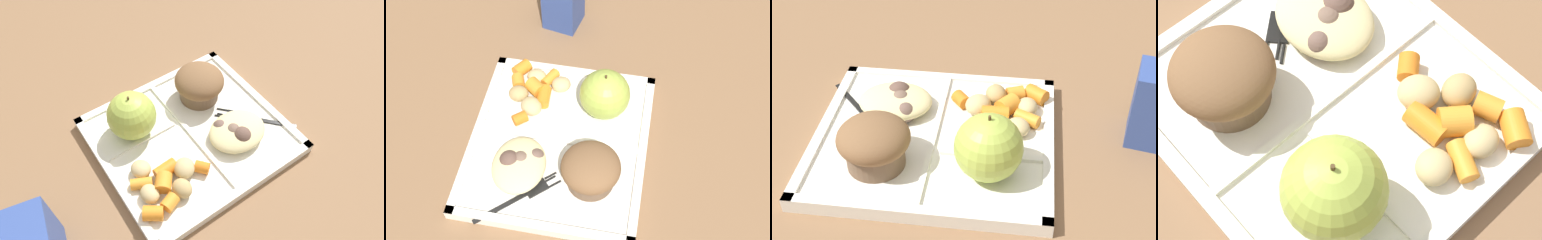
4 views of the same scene
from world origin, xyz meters
TOP-DOWN VIEW (x-y plane):
  - ground at (0.00, 0.00)m, footprint 6.00×6.00m
  - lunch_tray at (-0.00, 0.00)m, footprint 0.32×0.29m
  - green_apple at (-0.08, 0.06)m, footprint 0.09×0.09m
  - bran_muffin at (0.06, 0.06)m, footprint 0.09×0.09m
  - carrot_slice_near_corner at (-0.03, -0.07)m, footprint 0.03×0.03m
  - carrot_slice_edge at (-0.12, -0.04)m, footprint 0.04×0.03m
  - carrot_slice_small at (-0.08, -0.04)m, footprint 0.04×0.03m
  - carrot_slice_diagonal at (-0.09, -0.06)m, footprint 0.04×0.04m
  - carrot_slice_large at (-0.10, -0.09)m, footprint 0.03×0.03m
  - carrot_slice_tilted at (-0.13, -0.10)m, footprint 0.04×0.04m
  - potato_chunk_browned at (-0.11, -0.02)m, footprint 0.04×0.04m
  - potato_chunk_wedge at (-0.05, -0.06)m, footprint 0.05×0.05m
  - potato_chunk_golden at (-0.12, -0.06)m, footprint 0.03×0.04m
  - potato_chunk_small at (-0.08, -0.09)m, footprint 0.03×0.04m
  - egg_noodle_pile at (0.06, -0.05)m, footprint 0.10×0.09m
  - meatball_back at (0.04, -0.03)m, footprint 0.03×0.03m
  - meatball_side at (0.06, -0.07)m, footprint 0.04×0.04m
  - meatball_center at (0.06, -0.05)m, footprint 0.03×0.03m
  - plastic_fork at (0.11, -0.03)m, footprint 0.11×0.12m

SIDE VIEW (x-z plane):
  - ground at x=0.00m, z-range 0.00..0.00m
  - lunch_tray at x=0.00m, z-range 0.00..0.02m
  - plastic_fork at x=0.11m, z-range 0.01..0.02m
  - carrot_slice_edge at x=-0.12m, z-range 0.01..0.03m
  - carrot_slice_near_corner at x=-0.03m, z-range 0.01..0.03m
  - carrot_slice_large at x=-0.10m, z-range 0.01..0.04m
  - potato_chunk_browned at x=-0.11m, z-range 0.01..0.04m
  - potato_chunk_golden at x=-0.12m, z-range 0.01..0.04m
  - carrot_slice_small at x=-0.08m, z-range 0.01..0.04m
  - carrot_slice_tilted at x=-0.13m, z-range 0.01..0.04m
  - potato_chunk_wedge at x=-0.05m, z-range 0.01..0.04m
  - potato_chunk_small at x=-0.08m, z-range 0.01..0.04m
  - carrot_slice_diagonal at x=-0.09m, z-range 0.01..0.04m
  - meatball_back at x=0.04m, z-range 0.01..0.04m
  - egg_noodle_pile at x=0.06m, z-range 0.01..0.04m
  - meatball_center at x=0.06m, z-range 0.01..0.05m
  - meatball_side at x=0.06m, z-range 0.01..0.05m
  - bran_muffin at x=0.06m, z-range 0.02..0.08m
  - green_apple at x=-0.08m, z-range 0.01..0.10m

